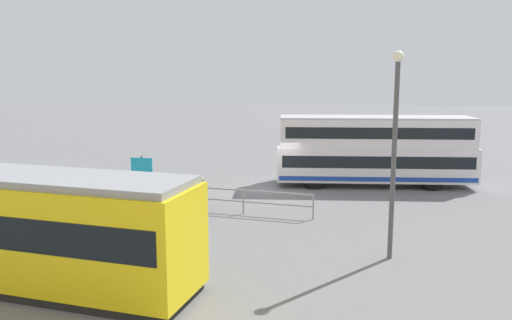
{
  "coord_description": "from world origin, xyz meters",
  "views": [
    {
      "loc": [
        -5.17,
        26.36,
        6.04
      ],
      "look_at": [
        -0.12,
        4.96,
        2.39
      ],
      "focal_mm": 36.15,
      "sensor_mm": 36.0,
      "label": 1
    }
  ],
  "objects_px": {
    "info_sign": "(142,171)",
    "double_decker_bus": "(374,150)",
    "street_lamp": "(395,140)",
    "pedestrian_near_railing": "(201,192)"
  },
  "relations": [
    {
      "from": "double_decker_bus",
      "to": "info_sign",
      "type": "distance_m",
      "value": 12.53
    },
    {
      "from": "pedestrian_near_railing",
      "to": "info_sign",
      "type": "relative_size",
      "value": 0.69
    },
    {
      "from": "pedestrian_near_railing",
      "to": "double_decker_bus",
      "type": "bearing_deg",
      "value": -135.03
    },
    {
      "from": "info_sign",
      "to": "double_decker_bus",
      "type": "bearing_deg",
      "value": -147.33
    },
    {
      "from": "double_decker_bus",
      "to": "pedestrian_near_railing",
      "type": "bearing_deg",
      "value": 44.97
    },
    {
      "from": "double_decker_bus",
      "to": "info_sign",
      "type": "relative_size",
      "value": 4.7
    },
    {
      "from": "double_decker_bus",
      "to": "street_lamp",
      "type": "xyz_separation_m",
      "value": [
        -0.66,
        11.6,
        2.02
      ]
    },
    {
      "from": "double_decker_bus",
      "to": "pedestrian_near_railing",
      "type": "height_order",
      "value": "double_decker_bus"
    },
    {
      "from": "info_sign",
      "to": "street_lamp",
      "type": "xyz_separation_m",
      "value": [
        -11.21,
        4.84,
        2.37
      ]
    },
    {
      "from": "info_sign",
      "to": "street_lamp",
      "type": "distance_m",
      "value": 12.44
    }
  ]
}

